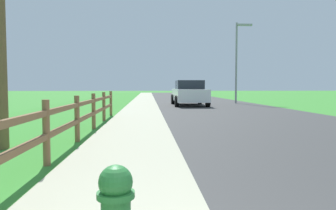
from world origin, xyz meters
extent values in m
plane|color=#398930|center=(0.00, 25.00, 0.00)|extent=(120.00, 120.00, 0.00)
cube|color=#3A3A3A|center=(3.50, 27.00, 0.00)|extent=(7.00, 66.00, 0.01)
cube|color=#B0AE93|center=(-3.00, 27.00, 0.00)|extent=(6.00, 66.00, 0.01)
cube|color=#398930|center=(-4.50, 27.00, 0.01)|extent=(5.00, 66.00, 0.00)
cylinder|color=#287233|center=(-0.80, 1.18, 0.58)|extent=(0.23, 0.23, 0.03)
sphere|color=#287233|center=(-0.80, 1.18, 0.65)|extent=(0.21, 0.21, 0.21)
cube|color=#22612B|center=(-0.80, 1.18, 0.72)|extent=(0.04, 0.04, 0.04)
cylinder|color=brown|center=(-2.15, 4.20, 0.51)|extent=(0.11, 0.11, 1.02)
cylinder|color=brown|center=(-2.15, 6.28, 0.51)|extent=(0.11, 0.11, 1.02)
cylinder|color=brown|center=(-2.15, 8.36, 0.51)|extent=(0.11, 0.11, 1.02)
cylinder|color=brown|center=(-2.15, 10.44, 0.51)|extent=(0.11, 0.11, 1.02)
cylinder|color=brown|center=(-2.15, 12.52, 0.51)|extent=(0.11, 0.11, 1.02)
cube|color=brown|center=(-2.15, 6.28, 0.46)|extent=(0.07, 12.48, 0.09)
cube|color=brown|center=(-2.15, 6.28, 0.82)|extent=(0.07, 12.48, 0.09)
cube|color=white|center=(2.02, 19.39, 0.67)|extent=(1.87, 4.80, 0.76)
cube|color=#1E232B|center=(2.02, 19.38, 1.32)|extent=(1.65, 2.11, 0.55)
cylinder|color=black|center=(2.95, 17.90, 0.34)|extent=(0.22, 0.67, 0.67)
cylinder|color=black|center=(1.09, 17.91, 0.34)|extent=(0.22, 0.67, 0.67)
cylinder|color=black|center=(2.96, 20.88, 0.34)|extent=(0.22, 0.67, 0.67)
cylinder|color=black|center=(1.09, 20.88, 0.34)|extent=(0.22, 0.67, 0.67)
cylinder|color=gray|center=(5.71, 21.67, 2.88)|extent=(0.14, 0.14, 5.75)
cube|color=#999999|center=(6.26, 21.67, 5.60)|extent=(1.10, 0.20, 0.14)
camera|label=1|loc=(-0.60, -0.67, 1.22)|focal=33.67mm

